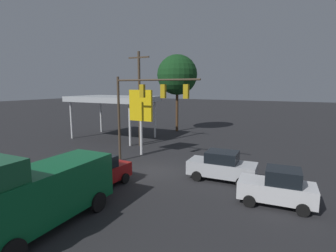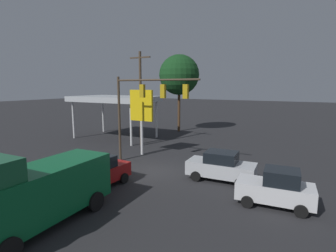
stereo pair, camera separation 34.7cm
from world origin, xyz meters
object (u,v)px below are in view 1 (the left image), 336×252
(hatchback_crossing, at_px, (278,187))
(sedan_waiting, at_px, (222,166))
(price_sign, at_px, (141,109))
(sedan_far, at_px, (98,173))
(street_tree, at_px, (177,75))
(traffic_signal_assembly, at_px, (146,100))
(delivery_truck, at_px, (38,192))
(utility_pole, at_px, (139,97))

(hatchback_crossing, bearing_deg, sedan_waiting, -36.00)
(price_sign, distance_m, sedan_far, 8.75)
(sedan_waiting, bearing_deg, price_sign, -22.54)
(price_sign, relative_size, street_tree, 0.56)
(traffic_signal_assembly, xyz_separation_m, delivery_truck, (-0.95, 10.12, -3.45))
(traffic_signal_assembly, height_order, sedan_waiting, traffic_signal_assembly)
(utility_pole, distance_m, hatchback_crossing, 16.82)
(sedan_far, relative_size, sedan_waiting, 1.00)
(sedan_far, bearing_deg, street_tree, -164.55)
(utility_pole, bearing_deg, sedan_waiting, 150.40)
(hatchback_crossing, relative_size, delivery_truck, 0.57)
(hatchback_crossing, bearing_deg, delivery_truck, 35.54)
(sedan_far, bearing_deg, delivery_truck, 15.26)
(traffic_signal_assembly, distance_m, hatchback_crossing, 11.02)
(delivery_truck, bearing_deg, sedan_far, -169.76)
(utility_pole, bearing_deg, sedan_far, 111.08)
(traffic_signal_assembly, xyz_separation_m, hatchback_crossing, (-9.81, 2.74, -4.20))
(price_sign, height_order, street_tree, street_tree)
(utility_pole, height_order, sedan_waiting, utility_pole)
(traffic_signal_assembly, distance_m, utility_pole, 6.93)
(traffic_signal_assembly, height_order, price_sign, traffic_signal_assembly)
(utility_pole, relative_size, street_tree, 0.93)
(sedan_waiting, bearing_deg, street_tree, -58.28)
(utility_pole, xyz_separation_m, delivery_truck, (-5.23, 15.57, -3.39))
(traffic_signal_assembly, bearing_deg, sedan_far, 89.03)
(utility_pole, distance_m, price_sign, 3.79)
(traffic_signal_assembly, distance_m, sedan_waiting, 7.48)
(sedan_far, relative_size, delivery_truck, 0.65)
(traffic_signal_assembly, bearing_deg, price_sign, -49.14)
(hatchback_crossing, bearing_deg, street_tree, -55.29)
(street_tree, bearing_deg, sedan_waiting, 124.73)
(traffic_signal_assembly, bearing_deg, sedan_waiting, 175.52)
(price_sign, bearing_deg, street_tree, -78.42)
(delivery_truck, bearing_deg, price_sign, -168.50)
(delivery_truck, bearing_deg, sedan_waiting, 149.26)
(price_sign, xyz_separation_m, street_tree, (2.63, -12.82, 3.44))
(delivery_truck, relative_size, street_tree, 0.67)
(sedan_far, height_order, street_tree, street_tree)
(traffic_signal_assembly, bearing_deg, street_tree, -72.71)
(street_tree, bearing_deg, delivery_truck, 102.67)
(traffic_signal_assembly, distance_m, delivery_truck, 10.73)
(sedan_waiting, distance_m, delivery_truck, 10.98)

